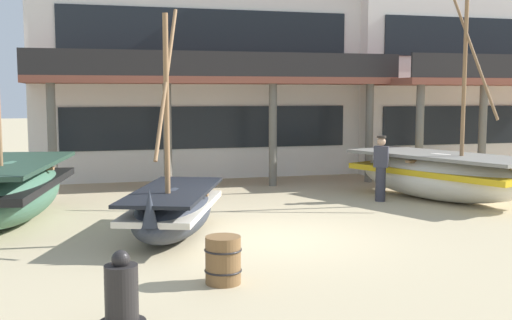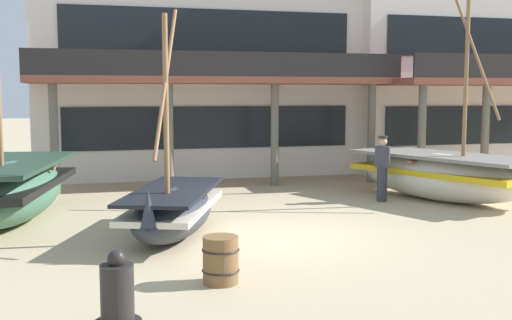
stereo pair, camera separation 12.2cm
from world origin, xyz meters
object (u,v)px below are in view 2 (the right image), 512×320
(fishing_boat_near_left, at_px, (173,210))
(capstan_winch, at_px, (117,298))
(fishing_boat_far_right, at_px, (12,188))
(fisherman_by_hull, at_px, (382,169))
(fishing_boat_centre_large, at_px, (443,175))
(wooden_barrel, at_px, (221,260))
(harbor_building_annex, at_px, (432,43))
(harbor_building_main, at_px, (194,81))

(fishing_boat_near_left, bearing_deg, capstan_winch, -104.94)
(fishing_boat_far_right, distance_m, fisherman_by_hull, 8.86)
(fishing_boat_centre_large, height_order, wooden_barrel, fishing_boat_centre_large)
(fishing_boat_near_left, bearing_deg, fishing_boat_centre_large, 17.60)
(fisherman_by_hull, relative_size, capstan_winch, 1.76)
(fisherman_by_hull, height_order, harbor_building_annex, harbor_building_annex)
(fishing_boat_near_left, distance_m, harbor_building_main, 11.68)
(fishing_boat_far_right, bearing_deg, harbor_building_annex, 27.47)
(capstan_winch, bearing_deg, harbor_building_annex, 49.21)
(fishing_boat_centre_large, distance_m, harbor_building_annex, 9.28)
(fishing_boat_near_left, distance_m, fishing_boat_centre_large, 7.60)
(fishing_boat_far_right, height_order, capstan_winch, fishing_boat_far_right)
(wooden_barrel, xyz_separation_m, harbor_building_annex, (10.85, 12.90, 4.30))
(fishing_boat_near_left, distance_m, harbor_building_annex, 15.35)
(wooden_barrel, height_order, harbor_building_annex, harbor_building_annex)
(fishing_boat_centre_large, distance_m, harbor_building_main, 10.51)
(fishing_boat_near_left, height_order, harbor_building_annex, harbor_building_annex)
(fishing_boat_far_right, bearing_deg, wooden_barrel, -57.37)
(harbor_building_main, bearing_deg, capstan_winch, -102.27)
(fishing_boat_centre_large, xyz_separation_m, fisherman_by_hull, (-1.58, 0.25, 0.16))
(fisherman_by_hull, relative_size, harbor_building_main, 0.15)
(wooden_barrel, relative_size, harbor_building_annex, 0.08)
(fishing_boat_centre_large, bearing_deg, harbor_building_annex, 62.29)
(capstan_winch, distance_m, wooden_barrel, 2.10)
(fisherman_by_hull, bearing_deg, harbor_building_annex, 52.60)
(capstan_winch, bearing_deg, fishing_boat_near_left, 75.06)
(fisherman_by_hull, distance_m, harbor_building_annex, 9.80)
(fishing_boat_far_right, distance_m, capstan_winch, 7.18)
(harbor_building_main, bearing_deg, fishing_boat_near_left, -101.14)
(fishing_boat_centre_large, xyz_separation_m, harbor_building_annex, (3.90, 7.42, 3.98))
(fisherman_by_hull, relative_size, wooden_barrel, 2.41)
(fishing_boat_centre_large, distance_m, capstan_winch, 10.95)
(fishing_boat_near_left, bearing_deg, wooden_barrel, -84.69)
(fisherman_by_hull, xyz_separation_m, harbor_building_annex, (5.48, 7.17, 3.82))
(wooden_barrel, distance_m, harbor_building_main, 14.74)
(fishing_boat_near_left, distance_m, wooden_barrel, 3.20)
(fishing_boat_near_left, distance_m, capstan_winch, 4.79)
(fishing_boat_near_left, height_order, fisherman_by_hull, fishing_boat_near_left)
(fishing_boat_far_right, bearing_deg, fisherman_by_hull, 1.84)
(fishing_boat_near_left, xyz_separation_m, wooden_barrel, (0.30, -3.18, -0.17))
(capstan_winch, distance_m, harbor_building_main, 16.40)
(wooden_barrel, bearing_deg, fishing_boat_centre_large, 38.25)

